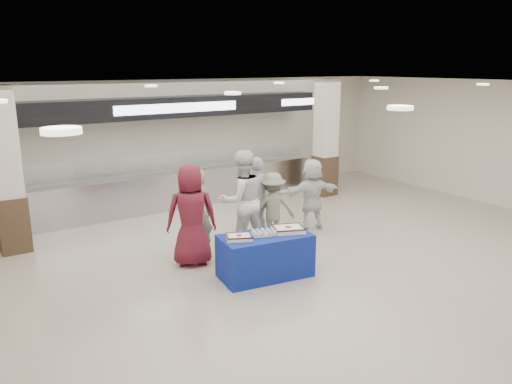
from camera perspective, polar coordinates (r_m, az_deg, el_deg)
ground at (r=8.78m, az=6.10°, el=-9.66°), size 14.00×14.00×0.00m
serving_line at (r=12.86m, az=-9.25°, el=3.38°), size 8.70×0.85×2.80m
column_left at (r=10.59m, az=-26.57°, el=1.76°), size 0.55×0.55×3.20m
column_right at (r=13.97m, az=7.97°, el=5.83°), size 0.55×0.55×3.20m
display_table at (r=8.63m, az=1.06°, el=-7.29°), size 1.65×1.00×0.75m
sheet_cake_left at (r=8.29m, az=-1.95°, el=-5.13°), size 0.51×0.47×0.09m
sheet_cake_right at (r=8.67m, az=3.72°, el=-4.22°), size 0.62×0.55×0.10m
cupcake_tray at (r=8.51m, az=0.95°, el=-4.68°), size 0.51×0.44×0.07m
civilian_maroon at (r=9.05m, az=-7.39°, el=-2.63°), size 1.07×0.90×1.87m
soldier_a at (r=9.26m, az=-6.84°, el=-2.60°), size 0.70×0.52×1.75m
chef_tall at (r=9.75m, az=-1.66°, el=-0.94°), size 1.02×0.83×1.98m
chef_short at (r=10.22m, az=0.18°, el=-0.83°), size 1.12×0.81×1.77m
soldier_b at (r=10.18m, az=1.89°, el=-1.81°), size 1.08×0.88×1.46m
civilian_white at (r=11.03m, az=6.37°, el=-0.27°), size 1.54×0.72×1.59m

